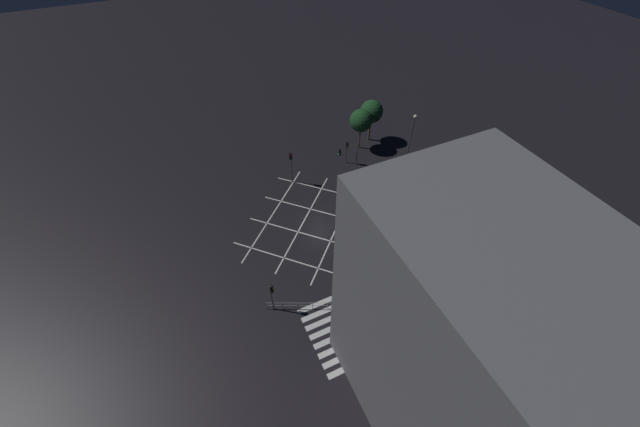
{
  "coord_description": "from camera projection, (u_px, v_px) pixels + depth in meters",
  "views": [
    {
      "loc": [
        -11.32,
        -24.51,
        29.76
      ],
      "look_at": [
        0.0,
        0.0,
        1.77
      ],
      "focal_mm": 20.0,
      "sensor_mm": 36.0,
      "label": 1
    }
  ],
  "objects": [
    {
      "name": "ground_plane",
      "position": [
        320.0,
        224.0,
        40.16
      ],
      "size": [
        200.0,
        200.0,
        0.0
      ],
      "primitive_type": "plane",
      "color": "black"
    },
    {
      "name": "road_markings",
      "position": [
        361.0,
        282.0,
        34.85
      ],
      "size": [
        19.24,
        25.21,
        0.01
      ],
      "color": "silver",
      "rests_on": "ground_plane"
    },
    {
      "name": "traffic_light_se_cross",
      "position": [
        438.0,
        236.0,
        35.15
      ],
      "size": [
        0.36,
        0.39,
        4.04
      ],
      "rotation": [
        0.0,
        0.0,
        1.57
      ],
      "color": "#424244",
      "rests_on": "ground_plane"
    },
    {
      "name": "traffic_light_ne_cross",
      "position": [
        347.0,
        148.0,
        46.2
      ],
      "size": [
        0.36,
        0.39,
        3.33
      ],
      "rotation": [
        0.0,
        0.0,
        -1.57
      ],
      "color": "#424244",
      "rests_on": "ground_plane"
    },
    {
      "name": "traffic_light_se_main",
      "position": [
        419.0,
        239.0,
        34.65
      ],
      "size": [
        2.47,
        0.36,
        4.25
      ],
      "rotation": [
        0.0,
        0.0,
        3.14
      ],
      "color": "#424244",
      "rests_on": "ground_plane"
    },
    {
      "name": "traffic_light_sw_main",
      "position": [
        272.0,
        293.0,
        30.9
      ],
      "size": [
        0.39,
        0.36,
        3.82
      ],
      "color": "#424244",
      "rests_on": "ground_plane"
    },
    {
      "name": "traffic_light_median_north",
      "position": [
        291.0,
        162.0,
        42.82
      ],
      "size": [
        0.36,
        0.39,
        4.58
      ],
      "rotation": [
        0.0,
        0.0,
        -1.57
      ],
      "color": "#424244",
      "rests_on": "ground_plane"
    },
    {
      "name": "traffic_light_ne_main",
      "position": [
        347.0,
        152.0,
        45.48
      ],
      "size": [
        2.86,
        0.36,
        3.38
      ],
      "rotation": [
        0.0,
        0.0,
        3.14
      ],
      "color": "#424244",
      "rests_on": "ground_plane"
    },
    {
      "name": "street_lamp_east",
      "position": [
        349.0,
        303.0,
        25.11
      ],
      "size": [
        0.58,
        0.58,
        10.01
      ],
      "color": "#424244",
      "rests_on": "ground_plane"
    },
    {
      "name": "street_lamp_west",
      "position": [
        411.0,
        137.0,
        42.69
      ],
      "size": [
        0.43,
        0.43,
        8.37
      ],
      "color": "#424244",
      "rests_on": "ground_plane"
    },
    {
      "name": "street_tree_near",
      "position": [
        372.0,
        112.0,
        48.46
      ],
      "size": [
        3.12,
        3.12,
        6.09
      ],
      "color": "brown",
      "rests_on": "ground_plane"
    },
    {
      "name": "street_tree_far",
      "position": [
        361.0,
        121.0,
        47.22
      ],
      "size": [
        3.05,
        3.05,
        5.87
      ],
      "color": "brown",
      "rests_on": "ground_plane"
    },
    {
      "name": "pedestrian_railing",
      "position": [
        320.0,
        305.0,
        32.38
      ],
      "size": [
        8.94,
        4.15,
        1.05
      ],
      "rotation": [
        0.0,
        0.0,
        -0.43
      ],
      "color": "#9EA0A5",
      "rests_on": "ground_plane"
    }
  ]
}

